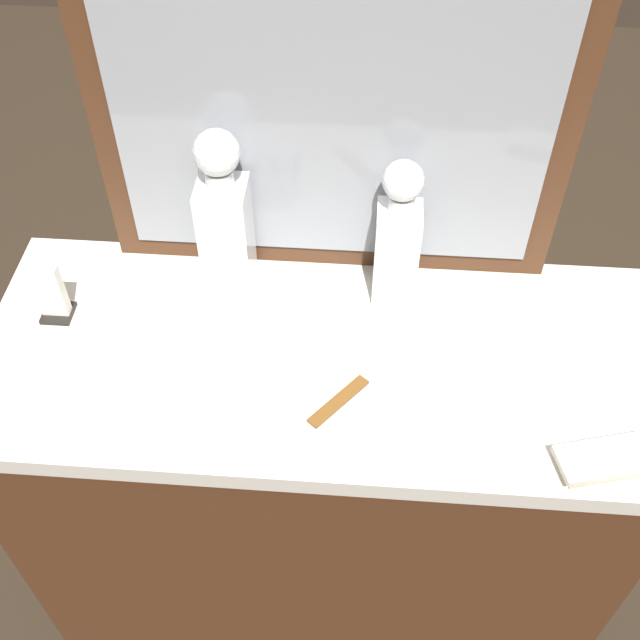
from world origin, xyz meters
name	(u,v)px	position (x,y,z in m)	size (l,w,h in m)	color
ground_plane	(320,591)	(0.00, 0.00, 0.00)	(6.00, 6.00, 0.00)	#2D2319
dresser	(320,497)	(0.00, 0.00, 0.47)	(1.11, 0.47, 0.94)	#472816
dresser_mirror	(331,109)	(0.00, 0.22, 1.26)	(0.76, 0.03, 0.63)	#472816
crystal_decanter_rear	(397,245)	(0.12, 0.15, 1.05)	(0.07, 0.07, 0.27)	white
crystal_decanter_right	(225,227)	(-0.17, 0.15, 1.07)	(0.08, 0.08, 0.31)	white
crystal_tumbler_rear	(253,348)	(-0.10, -0.03, 0.98)	(0.07, 0.07, 0.08)	white
silver_brush_front	(606,460)	(0.42, -0.18, 0.95)	(0.15, 0.10, 0.02)	#B7A88C
tortoiseshell_comb	(338,401)	(0.04, -0.10, 0.95)	(0.09, 0.10, 0.01)	brown
napkin_holder	(52,296)	(-0.45, 0.05, 0.99)	(0.05, 0.05, 0.11)	black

